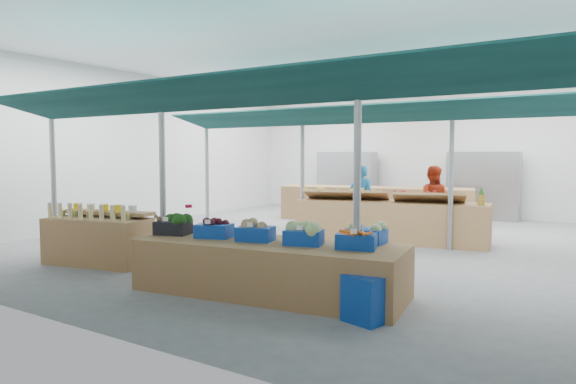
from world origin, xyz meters
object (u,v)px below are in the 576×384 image
Objects in this scene: bottle_shelf at (100,239)px; crate_stack at (364,299)px; vendor_right at (432,201)px; veg_counter at (269,268)px; fruit_counter at (390,221)px; vendor_left at (362,198)px.

bottle_shelf reaches higher than crate_stack.
vendor_right reaches higher than crate_stack.
vendor_right is (0.43, 6.15, 0.47)m from veg_counter.
bottle_shelf is 6.13m from fruit_counter.
bottle_shelf reaches higher than veg_counter.
bottle_shelf is 6.55m from vendor_left.
crate_stack is 7.23m from vendor_left.
vendor_right is at bearing 53.21° from fruit_counter.
veg_counter is 2.25× the size of vendor_left.
bottle_shelf reaches higher than fruit_counter.
bottle_shelf is 0.47× the size of fruit_counter.
vendor_left reaches higher than bottle_shelf.
bottle_shelf is at bearing 175.19° from crate_stack.
veg_counter is (3.69, -0.03, -0.08)m from bottle_shelf.
vendor_right is (-1.19, 6.56, 0.57)m from crate_stack.
bottle_shelf is 3.60× the size of crate_stack.
crate_stack is at bearing -80.04° from fruit_counter.
crate_stack is 0.33× the size of vendor_right.
fruit_counter is 2.50× the size of vendor_left.
bottle_shelf is at bearing 171.59° from veg_counter.
vendor_right reaches higher than fruit_counter.
bottle_shelf is at bearing 60.99° from vendor_left.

